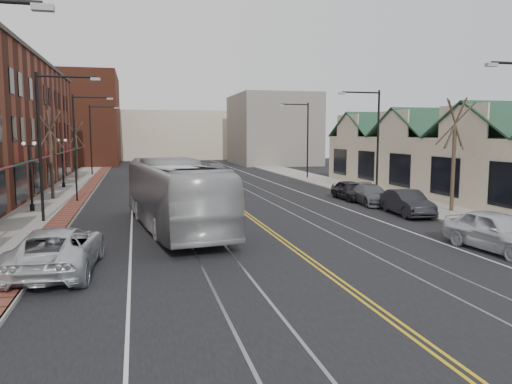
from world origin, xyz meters
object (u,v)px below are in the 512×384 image
parked_car_a (498,231)px  parked_car_c (371,195)px  parked_suv (57,250)px  parked_car_b (407,203)px  transit_bus (174,195)px  parked_car_d (351,190)px

parked_car_a → parked_car_c: parked_car_a is taller
parked_suv → parked_car_b: bearing=-152.7°
transit_bus → parked_car_c: bearing=-164.5°
transit_bus → parked_car_d: transit_bus is taller
parked_car_d → parked_suv: bearing=-140.1°
parked_car_a → parked_car_d: size_ratio=1.18×
transit_bus → parked_car_c: size_ratio=2.71×
parked_suv → parked_car_d: size_ratio=1.39×
parked_car_a → parked_car_b: parked_car_a is taller
parked_car_a → parked_suv: bearing=171.2°
parked_car_c → parked_car_d: size_ratio=1.12×
parked_car_c → parked_car_d: parked_car_d is taller
parked_car_b → parked_car_d: bearing=97.8°
parked_car_d → parked_car_c: bearing=-82.6°
parked_car_b → parked_car_a: bearing=-92.3°
parked_suv → parked_car_b: (18.60, 8.21, -0.06)m
transit_bus → parked_car_b: (13.92, 1.24, -1.03)m
parked_suv → parked_car_a: bearing=-179.8°
transit_bus → parked_car_b: bearing=177.4°
parked_car_b → parked_car_c: bearing=94.9°
parked_suv → parked_car_b: size_ratio=1.27×
transit_bus → parked_car_d: size_ratio=3.03×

